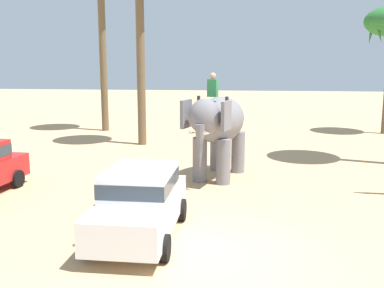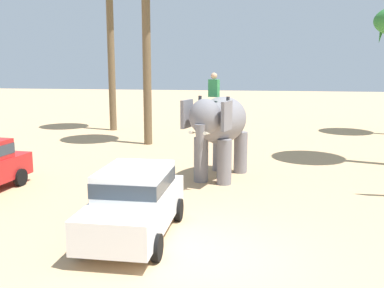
{
  "view_description": "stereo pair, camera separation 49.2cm",
  "coord_description": "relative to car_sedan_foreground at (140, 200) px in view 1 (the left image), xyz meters",
  "views": [
    {
      "loc": [
        0.64,
        -9.17,
        4.21
      ],
      "look_at": [
        -1.02,
        5.06,
        1.6
      ],
      "focal_mm": 41.73,
      "sensor_mm": 36.0,
      "label": 1
    },
    {
      "loc": [
        1.13,
        -9.1,
        4.21
      ],
      "look_at": [
        -1.02,
        5.06,
        1.6
      ],
      "focal_mm": 41.73,
      "sensor_mm": 36.0,
      "label": 2
    }
  ],
  "objects": [
    {
      "name": "ground_plane",
      "position": [
        1.82,
        -1.03,
        -0.93
      ],
      "size": [
        120.0,
        120.0,
        0.0
      ],
      "primitive_type": "plane",
      "color": "tan"
    },
    {
      "name": "car_sedan_foreground",
      "position": [
        0.0,
        0.0,
        0.0
      ],
      "size": [
        1.9,
        4.11,
        1.7
      ],
      "color": "white",
      "rests_on": "ground"
    },
    {
      "name": "elephant_with_mahout",
      "position": [
        1.54,
        5.87,
        1.06
      ],
      "size": [
        2.44,
        4.02,
        3.88
      ],
      "color": "slate",
      "rests_on": "ground"
    }
  ]
}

